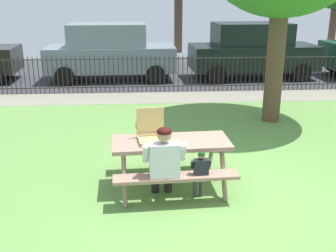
# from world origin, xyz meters

# --- Properties ---
(ground) EXTENTS (28.00, 10.76, 0.02)m
(ground) POSITION_xyz_m (0.00, 1.38, -0.01)
(ground) COLOR #669547
(cobblestone_walkway) EXTENTS (28.00, 1.40, 0.01)m
(cobblestone_walkway) POSITION_xyz_m (0.00, 6.06, -0.00)
(cobblestone_walkway) COLOR gray
(street_asphalt) EXTENTS (28.00, 6.93, 0.01)m
(street_asphalt) POSITION_xyz_m (0.00, 10.23, -0.01)
(street_asphalt) COLOR #38383D
(picnic_table_foreground) EXTENTS (1.87, 1.57, 0.79)m
(picnic_table_foreground) POSITION_xyz_m (-0.48, 0.35, 0.60)
(picnic_table_foreground) COLOR #9D7865
(picnic_table_foreground) RESTS_ON ground
(pizza_box_open) EXTENTS (0.48, 0.51, 0.48)m
(pizza_box_open) POSITION_xyz_m (-0.77, 0.39, 0.86)
(pizza_box_open) COLOR tan
(pizza_box_open) RESTS_ON picnic_table_foreground
(adult_at_table) EXTENTS (0.62, 0.61, 1.19)m
(adult_at_table) POSITION_xyz_m (-0.62, -0.16, 0.66)
(adult_at_table) COLOR black
(adult_at_table) RESTS_ON ground
(child_at_table) EXTENTS (0.30, 0.29, 0.80)m
(child_at_table) POSITION_xyz_m (-0.09, -0.16, 0.49)
(child_at_table) COLOR #3E3E3E
(child_at_table) RESTS_ON ground
(iron_fence_streetside) EXTENTS (23.92, 0.03, 1.12)m
(iron_fence_streetside) POSITION_xyz_m (0.00, 6.76, 0.57)
(iron_fence_streetside) COLOR #2D2823
(iron_fence_streetside) RESTS_ON ground
(parked_car_left) EXTENTS (4.44, 1.98, 1.94)m
(parked_car_left) POSITION_xyz_m (-1.99, 8.69, 1.01)
(parked_car_left) COLOR slate
(parked_car_left) RESTS_ON ground
(parked_car_center) EXTENTS (4.48, 2.08, 1.94)m
(parked_car_center) POSITION_xyz_m (3.02, 8.69, 1.01)
(parked_car_center) COLOR black
(parked_car_center) RESTS_ON ground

